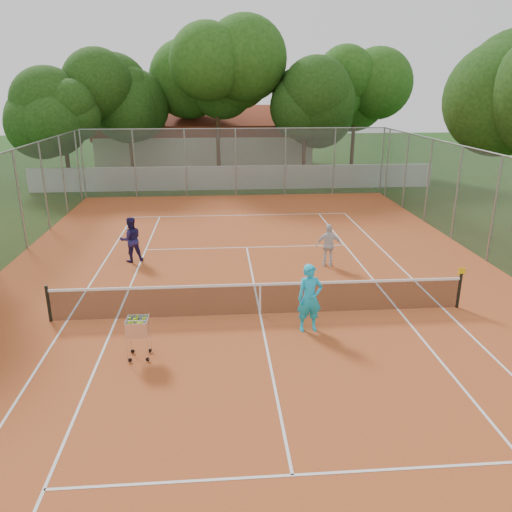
{
  "coord_description": "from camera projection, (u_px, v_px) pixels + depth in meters",
  "views": [
    {
      "loc": [
        -1.16,
        -13.16,
        6.28
      ],
      "look_at": [
        0.0,
        1.5,
        1.3
      ],
      "focal_mm": 35.0,
      "sensor_mm": 36.0,
      "label": 1
    }
  ],
  "objects": [
    {
      "name": "ground",
      "position": [
        260.0,
        315.0,
        14.53
      ],
      "size": [
        120.0,
        120.0,
        0.0
      ],
      "primitive_type": "plane",
      "color": "#16360E",
      "rests_on": "ground"
    },
    {
      "name": "court_pad",
      "position": [
        260.0,
        314.0,
        14.52
      ],
      "size": [
        18.0,
        34.0,
        0.02
      ],
      "primitive_type": "cube",
      "color": "#B55023",
      "rests_on": "ground"
    },
    {
      "name": "court_lines",
      "position": [
        260.0,
        314.0,
        14.52
      ],
      "size": [
        10.98,
        23.78,
        0.01
      ],
      "primitive_type": "cube",
      "color": "white",
      "rests_on": "court_pad"
    },
    {
      "name": "tennis_net",
      "position": [
        260.0,
        299.0,
        14.36
      ],
      "size": [
        11.88,
        0.1,
        0.98
      ],
      "primitive_type": "cube",
      "color": "black",
      "rests_on": "court_pad"
    },
    {
      "name": "perimeter_fence",
      "position": [
        260.0,
        249.0,
        13.89
      ],
      "size": [
        18.0,
        34.0,
        4.0
      ],
      "primitive_type": "cube",
      "color": "slate",
      "rests_on": "ground"
    },
    {
      "name": "boundary_wall",
      "position": [
        235.0,
        178.0,
        32.23
      ],
      "size": [
        26.0,
        0.3,
        1.5
      ],
      "primitive_type": "cube",
      "color": "silver",
      "rests_on": "ground"
    },
    {
      "name": "clubhouse",
      "position": [
        206.0,
        140.0,
        41.06
      ],
      "size": [
        16.4,
        9.0,
        4.4
      ],
      "primitive_type": "cube",
      "color": "beige",
      "rests_on": "ground"
    },
    {
      "name": "tropical_trees",
      "position": [
        232.0,
        108.0,
        33.7
      ],
      "size": [
        29.0,
        19.0,
        10.0
      ],
      "primitive_type": "cube",
      "color": "black",
      "rests_on": "ground"
    },
    {
      "name": "player_near",
      "position": [
        310.0,
        298.0,
        13.28
      ],
      "size": [
        0.72,
        0.51,
        1.87
      ],
      "primitive_type": "imported",
      "rotation": [
        0.0,
        0.0,
        0.09
      ],
      "color": "#1BB8E5",
      "rests_on": "court_pad"
    },
    {
      "name": "player_far_left",
      "position": [
        131.0,
        240.0,
        18.67
      ],
      "size": [
        1.0,
        0.89,
        1.71
      ],
      "primitive_type": "imported",
      "rotation": [
        0.0,
        0.0,
        3.49
      ],
      "color": "#201A4E",
      "rests_on": "court_pad"
    },
    {
      "name": "player_far_right",
      "position": [
        329.0,
        245.0,
        18.21
      ],
      "size": [
        0.95,
        0.46,
        1.58
      ],
      "primitive_type": "imported",
      "rotation": [
        0.0,
        0.0,
        3.06
      ],
      "color": "silver",
      "rests_on": "court_pad"
    },
    {
      "name": "ball_hopper",
      "position": [
        139.0,
        337.0,
        12.01
      ],
      "size": [
        0.72,
        0.72,
        1.13
      ],
      "primitive_type": "cube",
      "rotation": [
        0.0,
        0.0,
        -0.42
      ],
      "color": "silver",
      "rests_on": "court_pad"
    }
  ]
}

